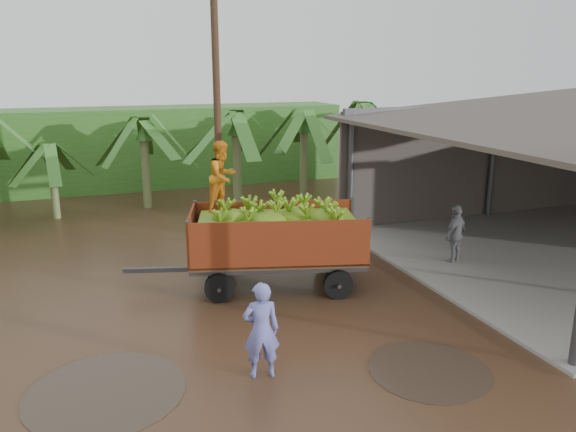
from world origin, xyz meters
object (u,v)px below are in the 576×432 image
object	(u,v)px
banana_trailer	(275,236)
man_grey	(455,235)
man_blue	(261,330)
utility_pole	(217,105)

from	to	relation	value
banana_trailer	man_grey	xyz separation A→B (m)	(5.27, -0.17, -0.46)
man_blue	man_grey	bearing A→B (deg)	-141.75
banana_trailer	man_blue	distance (m)	4.32
man_blue	utility_pole	world-z (taller)	utility_pole
banana_trailer	man_blue	size ratio (longest dim) A/B	3.35
banana_trailer	utility_pole	bearing A→B (deg)	106.29
utility_pole	man_blue	bearing A→B (deg)	-99.20
banana_trailer	utility_pole	distance (m)	6.29
utility_pole	banana_trailer	bearing A→B (deg)	-89.29
man_blue	utility_pole	xyz separation A→B (m)	(1.55, 9.58, 3.29)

